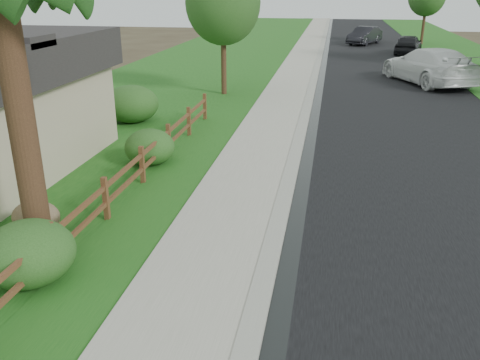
# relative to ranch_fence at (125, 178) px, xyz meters

# --- Properties ---
(road) EXTENTS (8.00, 90.00, 0.02)m
(road) POSITION_rel_ranch_fence_xyz_m (8.20, 28.60, -0.61)
(road) COLOR black
(road) RESTS_ON ground
(curb) EXTENTS (0.40, 90.00, 0.12)m
(curb) POSITION_rel_ranch_fence_xyz_m (4.00, 28.60, -0.56)
(curb) COLOR gray
(curb) RESTS_ON ground
(wet_gutter) EXTENTS (0.50, 90.00, 0.00)m
(wet_gutter) POSITION_rel_ranch_fence_xyz_m (4.35, 28.60, -0.60)
(wet_gutter) COLOR black
(wet_gutter) RESTS_ON road
(sidewalk) EXTENTS (2.20, 90.00, 0.10)m
(sidewalk) POSITION_rel_ranch_fence_xyz_m (2.70, 28.60, -0.57)
(sidewalk) COLOR #9B9987
(sidewalk) RESTS_ON ground
(grass_strip) EXTENTS (1.60, 90.00, 0.06)m
(grass_strip) POSITION_rel_ranch_fence_xyz_m (0.80, 28.60, -0.59)
(grass_strip) COLOR #194F16
(grass_strip) RESTS_ON ground
(lawn_near) EXTENTS (9.00, 90.00, 0.04)m
(lawn_near) POSITION_rel_ranch_fence_xyz_m (-4.40, 28.60, -0.60)
(lawn_near) COLOR #194F16
(lawn_near) RESTS_ON ground
(verge_far) EXTENTS (6.00, 90.00, 0.04)m
(verge_far) POSITION_rel_ranch_fence_xyz_m (15.10, 28.60, -0.60)
(verge_far) COLOR #194F16
(verge_far) RESTS_ON ground
(ranch_fence) EXTENTS (0.12, 16.92, 1.10)m
(ranch_fence) POSITION_rel_ranch_fence_xyz_m (0.00, 0.00, 0.00)
(ranch_fence) COLOR #54331C
(ranch_fence) RESTS_ON ground
(white_suv) EXTENTS (5.09, 7.26, 1.95)m
(white_suv) POSITION_rel_ranch_fence_xyz_m (10.26, 18.55, 0.38)
(white_suv) COLOR white
(white_suv) RESTS_ON road
(dark_car_mid) EXTENTS (2.78, 4.75, 1.52)m
(dark_car_mid) POSITION_rel_ranch_fence_xyz_m (10.80, 31.46, 0.16)
(dark_car_mid) COLOR black
(dark_car_mid) RESTS_ON road
(dark_car_far) EXTENTS (3.45, 4.93, 1.54)m
(dark_car_far) POSITION_rel_ranch_fence_xyz_m (7.73, 37.95, 0.17)
(dark_car_far) COLOR black
(dark_car_far) RESTS_ON road
(boulder) EXTENTS (1.31, 1.15, 0.73)m
(boulder) POSITION_rel_ranch_fence_xyz_m (-1.32, -2.01, -0.25)
(boulder) COLOR brown
(boulder) RESTS_ON ground
(shrub_b) EXTENTS (1.93, 1.93, 1.19)m
(shrub_b) POSITION_rel_ranch_fence_xyz_m (-0.30, -3.91, -0.02)
(shrub_b) COLOR #224B1A
(shrub_b) RESTS_ON ground
(shrub_c) EXTENTS (1.94, 1.94, 1.11)m
(shrub_c) POSITION_rel_ranch_fence_xyz_m (-0.37, 2.83, -0.06)
(shrub_c) COLOR #224B1A
(shrub_c) RESTS_ON ground
(shrub_d) EXTENTS (2.19, 2.19, 1.48)m
(shrub_d) POSITION_rel_ranch_fence_xyz_m (-2.82, 7.60, 0.12)
(shrub_d) COLOR #224B1A
(shrub_d) RESTS_ON ground
(tree_near_left) EXTENTS (3.60, 3.60, 6.37)m
(tree_near_left) POSITION_rel_ranch_fence_xyz_m (-0.30, 13.62, 3.76)
(tree_near_left) COLOR #362216
(tree_near_left) RESTS_ON ground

